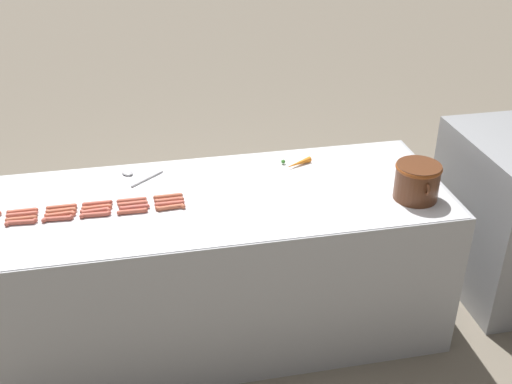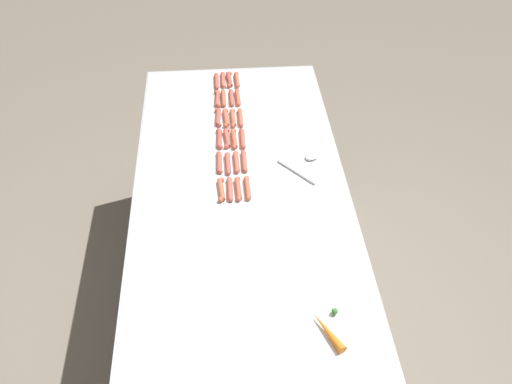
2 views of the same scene
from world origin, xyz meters
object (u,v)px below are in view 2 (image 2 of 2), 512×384
object	(u,v)px
hot_dog_13	(224,98)
hot_dog_5	(247,188)
hot_dog_4	(244,161)
hot_dog_10	(236,162)
hot_dog_1	(238,97)
hot_dog_6	(229,80)
hot_dog_2	(240,118)
hot_dog_9	(234,139)
hot_dog_12	(223,80)
hot_dog_3	(242,139)
serving_spoon	(307,161)
hot_dog_16	(228,163)
hot_dog_23	(221,190)
hot_dog_22	(219,162)
hot_dog_0	(237,80)
carrot	(328,330)
hot_dog_15	(227,138)
hot_dog_21	(219,139)
hot_dog_20	(218,117)
hot_dog_11	(238,189)
hot_dog_8	(233,118)
hot_dog_17	(230,189)
hot_dog_7	(232,98)
hot_dog_18	(217,81)
hot_dog_14	(226,118)
hot_dog_19	(217,99)

from	to	relation	value
hot_dog_13	hot_dog_5	bearing A→B (deg)	96.27
hot_dog_4	hot_dog_10	world-z (taller)	same
hot_dog_10	hot_dog_5	bearing A→B (deg)	102.07
hot_dog_1	hot_dog_6	bearing A→B (deg)	-78.31
hot_dog_2	hot_dog_9	bearing A→B (deg)	77.00
hot_dog_6	hot_dog_12	size ratio (longest dim) A/B	1.00
hot_dog_3	serving_spoon	bearing A→B (deg)	145.89
hot_dog_16	hot_dog_23	distance (m)	0.18
hot_dog_2	hot_dog_22	world-z (taller)	same
hot_dog_0	carrot	size ratio (longest dim) A/B	0.87
hot_dog_12	hot_dog_15	world-z (taller)	same
hot_dog_15	hot_dog_21	distance (m)	0.04
hot_dog_13	hot_dog_20	bearing A→B (deg)	79.29
hot_dog_11	hot_dog_23	size ratio (longest dim) A/B	1.00
hot_dog_4	hot_dog_5	bearing A→B (deg)	90.82
hot_dog_8	hot_dog_17	world-z (taller)	same
hot_dog_4	hot_dog_15	world-z (taller)	same
hot_dog_7	hot_dog_18	size ratio (longest dim) A/B	1.00
hot_dog_7	hot_dog_21	distance (m)	0.35
hot_dog_4	hot_dog_22	xyz separation A→B (m)	(0.11, -0.00, 0.00)
hot_dog_8	hot_dog_13	xyz separation A→B (m)	(0.04, -0.18, 0.00)
hot_dog_11	hot_dog_9	bearing A→B (deg)	-89.89
hot_dog_8	hot_dog_11	world-z (taller)	same
hot_dog_15	hot_dog_20	size ratio (longest dim) A/B	1.00
hot_dog_6	hot_dog_16	distance (m)	0.71
hot_dog_12	carrot	xyz separation A→B (m)	(-0.29, 1.61, 0.00)
hot_dog_10	hot_dog_23	world-z (taller)	same
hot_dog_18	hot_dog_3	bearing A→B (deg)	101.56
hot_dog_7	hot_dog_14	distance (m)	0.18
hot_dog_13	hot_dog_16	distance (m)	0.53
hot_dog_13	hot_dog_14	xyz separation A→B (m)	(-0.01, 0.18, 0.00)
hot_dog_6	hot_dog_11	world-z (taller)	same
hot_dog_3	hot_dog_4	size ratio (longest dim) A/B	1.00
hot_dog_2	hot_dog_3	xyz separation A→B (m)	(0.00, 0.17, 0.00)
hot_dog_12	hot_dog_13	bearing A→B (deg)	88.72
hot_dog_6	hot_dog_13	world-z (taller)	same
hot_dog_14	hot_dog_3	bearing A→B (deg)	112.17
hot_dog_21	hot_dog_23	distance (m)	0.36
hot_dog_3	hot_dog_17	world-z (taller)	same
hot_dog_2	hot_dog_19	world-z (taller)	same
hot_dog_2	hot_dog_3	distance (m)	0.17
hot_dog_9	serving_spoon	size ratio (longest dim) A/B	0.64
hot_dog_19	hot_dog_11	bearing A→B (deg)	95.57
hot_dog_0	hot_dog_7	bearing A→B (deg)	78.37
hot_dog_22	carrot	bearing A→B (deg)	109.99
hot_dog_5	hot_dog_13	size ratio (longest dim) A/B	1.00
hot_dog_3	hot_dog_10	bearing A→B (deg)	77.79
hot_dog_4	hot_dog_19	size ratio (longest dim) A/B	1.00
hot_dog_21	hot_dog_8	bearing A→B (deg)	-113.28
hot_dog_1	carrot	world-z (taller)	carrot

